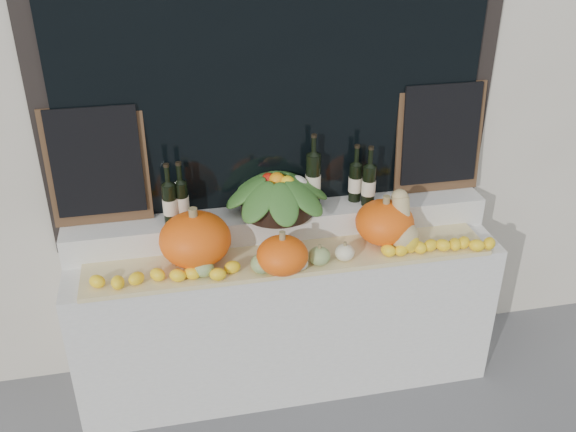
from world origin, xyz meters
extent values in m
cube|color=black|center=(0.00, 1.80, 1.90)|extent=(2.40, 0.04, 2.10)
cube|color=black|center=(0.00, 1.77, 1.90)|extent=(2.20, 0.02, 2.00)
cube|color=silver|center=(0.00, 1.52, 0.44)|extent=(2.30, 0.55, 0.88)
cube|color=silver|center=(0.00, 1.68, 0.96)|extent=(2.30, 0.25, 0.16)
cube|color=tan|center=(0.00, 1.40, 0.89)|extent=(2.10, 0.32, 0.02)
ellipsoid|color=#FF5E0D|center=(-0.47, 1.45, 1.04)|extent=(0.45, 0.45, 0.27)
ellipsoid|color=#FF5E0D|center=(0.52, 1.45, 1.02)|extent=(0.41, 0.41, 0.23)
ellipsoid|color=#FF5E0D|center=(-0.06, 1.28, 1.00)|extent=(0.30, 0.30, 0.19)
ellipsoid|color=tan|center=(0.60, 1.37, 0.98)|extent=(0.17, 0.17, 0.15)
cylinder|color=tan|center=(0.60, 1.42, 1.09)|extent=(0.09, 0.14, 0.18)
sphere|color=tan|center=(0.60, 1.46, 1.16)|extent=(0.09, 0.09, 0.09)
ellipsoid|color=#30681F|center=(0.13, 1.31, 0.95)|extent=(0.11, 0.11, 0.09)
cylinder|color=olive|center=(0.13, 1.31, 1.01)|extent=(0.02, 0.02, 0.02)
ellipsoid|color=#30681F|center=(-0.17, 1.29, 0.96)|extent=(0.11, 0.11, 0.10)
cylinder|color=olive|center=(-0.17, 1.29, 1.02)|extent=(0.02, 0.02, 0.02)
ellipsoid|color=beige|center=(0.02, 1.28, 0.94)|extent=(0.08, 0.08, 0.07)
cylinder|color=olive|center=(0.02, 1.28, 0.98)|extent=(0.02, 0.02, 0.02)
ellipsoid|color=yellow|center=(-0.12, 1.28, 0.97)|extent=(0.12, 0.12, 0.13)
cylinder|color=olive|center=(-0.12, 1.28, 1.04)|extent=(0.02, 0.02, 0.02)
ellipsoid|color=beige|center=(0.27, 1.32, 0.95)|extent=(0.10, 0.10, 0.09)
cylinder|color=olive|center=(0.27, 1.32, 1.00)|extent=(0.02, 0.02, 0.02)
ellipsoid|color=yellow|center=(0.61, 1.33, 0.96)|extent=(0.11, 0.11, 0.12)
cylinder|color=olive|center=(0.61, 1.33, 1.03)|extent=(0.02, 0.02, 0.02)
ellipsoid|color=#30681F|center=(-0.45, 1.32, 0.95)|extent=(0.10, 0.10, 0.09)
cylinder|color=olive|center=(-0.45, 1.32, 1.01)|extent=(0.02, 0.02, 0.02)
cylinder|color=black|center=(-0.02, 1.66, 1.09)|extent=(0.39, 0.39, 0.11)
cylinder|color=black|center=(-0.58, 1.63, 1.15)|extent=(0.07, 0.07, 0.23)
cylinder|color=black|center=(-0.58, 1.63, 1.32)|extent=(0.03, 0.03, 0.10)
cylinder|color=beige|center=(-0.58, 1.63, 1.14)|extent=(0.08, 0.08, 0.08)
cylinder|color=black|center=(-0.58, 1.63, 1.37)|extent=(0.03, 0.03, 0.02)
cylinder|color=black|center=(-0.52, 1.66, 1.15)|extent=(0.07, 0.07, 0.22)
cylinder|color=black|center=(-0.52, 1.66, 1.31)|extent=(0.03, 0.03, 0.10)
cylinder|color=beige|center=(-0.52, 1.66, 1.14)|extent=(0.08, 0.08, 0.08)
cylinder|color=black|center=(-0.52, 1.66, 1.37)|extent=(0.03, 0.03, 0.02)
cylinder|color=black|center=(0.19, 1.69, 1.19)|extent=(0.08, 0.08, 0.30)
cylinder|color=black|center=(0.19, 1.69, 1.39)|extent=(0.03, 0.03, 0.10)
cylinder|color=beige|center=(0.19, 1.69, 1.18)|extent=(0.08, 0.08, 0.08)
cylinder|color=black|center=(0.19, 1.69, 1.45)|extent=(0.03, 0.03, 0.02)
cylinder|color=black|center=(0.43, 1.70, 1.15)|extent=(0.07, 0.07, 0.22)
cylinder|color=black|center=(0.43, 1.70, 1.31)|extent=(0.03, 0.03, 0.10)
cylinder|color=beige|center=(0.43, 1.70, 1.14)|extent=(0.08, 0.08, 0.08)
cylinder|color=black|center=(0.43, 1.70, 1.36)|extent=(0.03, 0.03, 0.02)
cylinder|color=black|center=(0.49, 1.64, 1.15)|extent=(0.07, 0.07, 0.23)
cylinder|color=black|center=(0.49, 1.64, 1.32)|extent=(0.03, 0.03, 0.10)
cylinder|color=beige|center=(0.49, 1.64, 1.14)|extent=(0.08, 0.08, 0.08)
cylinder|color=black|center=(0.49, 1.64, 1.37)|extent=(0.03, 0.03, 0.02)
cube|color=#4C331E|center=(-0.92, 1.75, 1.35)|extent=(0.50, 0.07, 0.62)
cube|color=black|center=(-0.92, 1.73, 1.38)|extent=(0.44, 0.07, 0.56)
cube|color=#4C331E|center=(0.92, 1.75, 1.35)|extent=(0.50, 0.07, 0.62)
cube|color=black|center=(0.92, 1.73, 1.38)|extent=(0.44, 0.07, 0.56)
camera|label=1|loc=(-0.58, -1.34, 2.69)|focal=40.00mm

